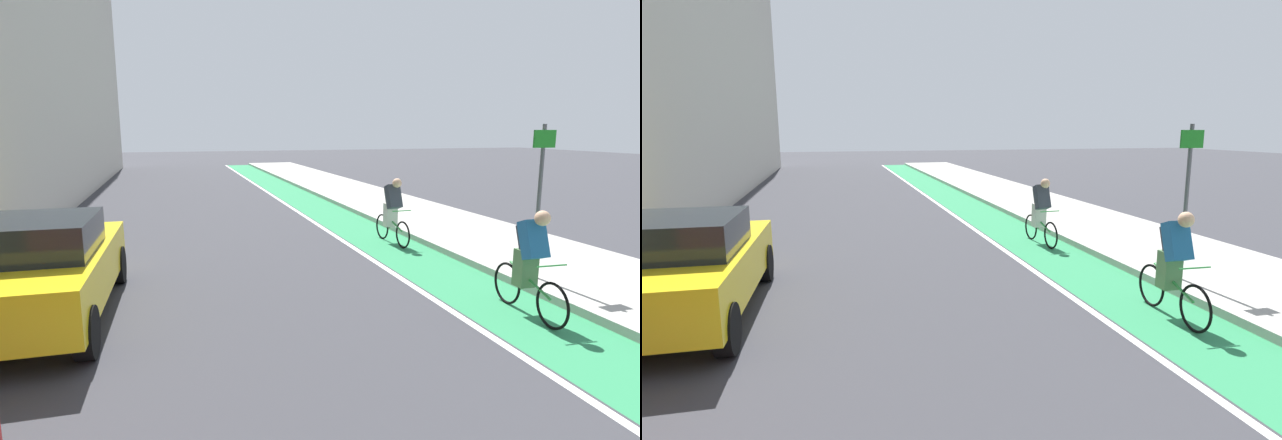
% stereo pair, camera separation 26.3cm
% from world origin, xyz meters
% --- Properties ---
extents(ground_plane, '(96.16, 96.16, 0.00)m').
position_xyz_m(ground_plane, '(0.00, 17.85, 0.00)').
color(ground_plane, '#38383D').
extents(bike_lane_paint, '(1.60, 43.71, 0.00)m').
position_xyz_m(bike_lane_paint, '(3.54, 19.85, 0.00)').
color(bike_lane_paint, '#2D8451').
rests_on(bike_lane_paint, ground).
extents(lane_divider_stripe, '(0.12, 43.71, 0.00)m').
position_xyz_m(lane_divider_stripe, '(2.64, 19.85, 0.00)').
color(lane_divider_stripe, white).
rests_on(lane_divider_stripe, ground).
extents(sidewalk_right, '(3.31, 43.71, 0.14)m').
position_xyz_m(sidewalk_right, '(5.99, 19.85, 0.07)').
color(sidewalk_right, '#A8A59E').
rests_on(sidewalk_right, ground).
extents(parked_sedan_yellow_cab, '(2.07, 4.26, 1.53)m').
position_xyz_m(parked_sedan_yellow_cab, '(-3.29, 11.40, 0.79)').
color(parked_sedan_yellow_cab, yellow).
rests_on(parked_sedan_yellow_cab, ground).
extents(cyclist_mid, '(0.48, 1.71, 1.61)m').
position_xyz_m(cyclist_mid, '(3.62, 9.55, 0.85)').
color(cyclist_mid, black).
rests_on(cyclist_mid, ground).
extents(cyclist_trailing, '(0.48, 1.68, 1.60)m').
position_xyz_m(cyclist_trailing, '(3.69, 14.45, 0.85)').
color(cyclist_trailing, black).
rests_on(cyclist_trailing, ground).
extents(street_sign_post, '(0.44, 0.07, 2.68)m').
position_xyz_m(street_sign_post, '(4.74, 10.76, 1.73)').
color(street_sign_post, '#4C4C51').
rests_on(street_sign_post, sidewalk_right).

